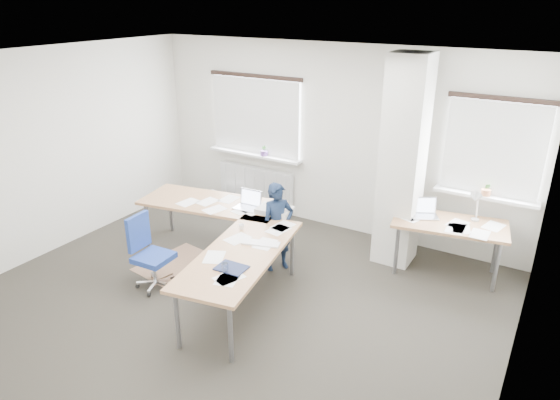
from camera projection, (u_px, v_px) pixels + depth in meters
The scene contains 8 objects.
ground at pixel (236, 298), 6.03m from camera, with size 6.00×6.00×0.00m, color #2B2722.
room_shell at pixel (267, 153), 5.64m from camera, with size 6.04×5.04×2.82m.
floor_mat at pixel (187, 269), 6.68m from camera, with size 1.18×1.00×0.01m, color #88624A.
white_crate at pixel (214, 203), 8.45m from camera, with size 0.47×0.33×0.28m, color white.
desk_main at pixel (229, 227), 6.28m from camera, with size 2.82×2.63×0.96m.
desk_side at pixel (449, 226), 6.34m from camera, with size 1.50×0.93×1.22m.
task_chair at pixel (153, 268), 6.19m from camera, with size 0.51×0.51×0.94m.
person at pixel (278, 227), 6.50m from camera, with size 0.44×0.29×1.20m, color black.
Camera 1 is at (3.08, -4.13, 3.39)m, focal length 32.00 mm.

